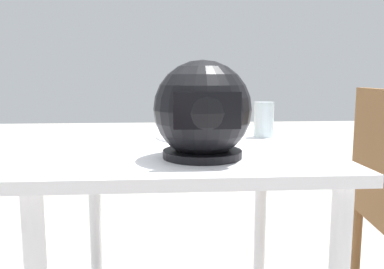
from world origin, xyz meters
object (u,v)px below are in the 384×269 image
Objects in this scene: motorcycle_helmet at (203,112)px; drinking_glass at (264,120)px; dining_table at (183,175)px; pizza at (201,131)px.

motorcycle_helmet is 2.06× the size of drinking_glass.
motorcycle_helmet is (-0.04, 0.23, 0.22)m from dining_table.
dining_table is 0.35m from drinking_glass.
pizza is at bearing -120.89° from dining_table.
drinking_glass is at bearing -125.88° from motorcycle_helmet.
dining_table is 0.18m from pizza.
motorcycle_helmet reaches higher than drinking_glass.
pizza is at bearing -94.85° from motorcycle_helmet.
drinking_glass is at bearing -178.23° from pizza.
drinking_glass reaches higher than dining_table.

